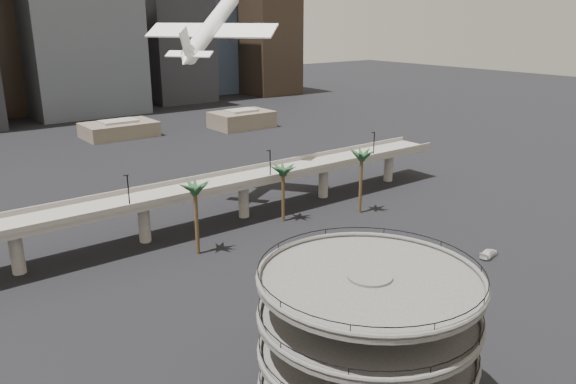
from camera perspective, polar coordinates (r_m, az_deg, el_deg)
ground at (r=74.30m, az=12.74°, el=-15.82°), size 700.00×700.00×0.00m
parking_ramp at (r=58.48m, az=8.05°, el=-14.06°), size 22.20×22.20×17.35m
overpass at (r=110.46m, az=-9.34°, el=-0.11°), size 130.00×9.30×14.70m
palm_trees at (r=108.23m, az=-0.26°, el=2.02°), size 42.40×10.40×14.00m
low_buildings at (r=192.68m, az=-20.10°, el=5.21°), size 135.00×27.50×6.80m
skyline at (r=263.26m, az=-24.64°, el=16.47°), size 269.00×86.00×116.49m
airborne_jet at (r=127.66m, az=-7.76°, el=16.29°), size 27.36×26.80×17.19m
car_a at (r=77.58m, az=-0.40°, el=-13.12°), size 4.74×2.46×1.54m
car_b at (r=87.86m, az=7.59°, el=-9.42°), size 4.82×3.03×1.50m
car_c at (r=104.57m, az=19.72°, el=-5.86°), size 4.91×2.76×1.34m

